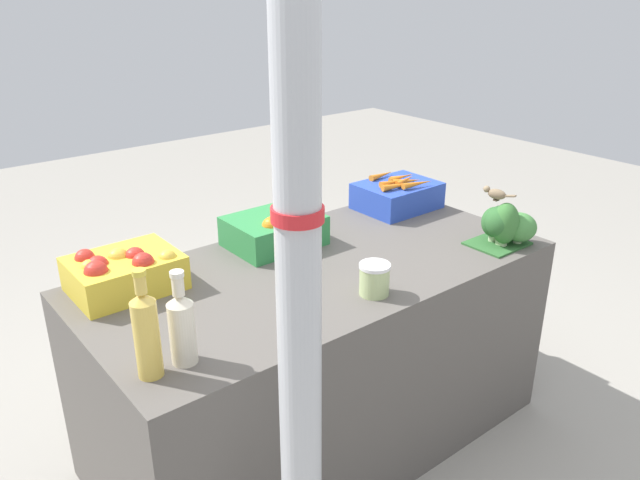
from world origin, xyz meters
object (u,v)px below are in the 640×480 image
object	(u,v)px
carrot_crate	(397,195)
juice_bottle_cloudy	(182,326)
pickle_jar	(375,279)
sparrow_bird	(496,194)
orange_crate	(276,228)
support_pole	(298,267)
juice_bottle_golden	(146,332)
apple_crate	(123,271)
broccoli_pile	(506,225)

from	to	relation	value
carrot_crate	juice_bottle_cloudy	world-z (taller)	juice_bottle_cloudy
carrot_crate	pickle_jar	bearing A→B (deg)	-140.28
sparrow_bird	carrot_crate	bearing A→B (deg)	-13.47
orange_crate	juice_bottle_cloudy	size ratio (longest dim) A/B	1.27
orange_crate	carrot_crate	distance (m)	0.67
support_pole	juice_bottle_golden	xyz separation A→B (m)	(-0.18, 0.41, -0.28)
carrot_crate	pickle_jar	world-z (taller)	carrot_crate
support_pole	apple_crate	world-z (taller)	support_pole
apple_crate	juice_bottle_golden	world-z (taller)	juice_bottle_golden
orange_crate	pickle_jar	distance (m)	0.54
juice_bottle_cloudy	sparrow_bird	xyz separation A→B (m)	(1.32, -0.01, 0.10)
carrot_crate	apple_crate	bearing A→B (deg)	-179.90
carrot_crate	juice_bottle_golden	distance (m)	1.52
apple_crate	juice_bottle_golden	xyz separation A→B (m)	(-0.14, -0.51, 0.06)
pickle_jar	juice_bottle_cloudy	bearing A→B (deg)	177.07
apple_crate	sparrow_bird	xyz separation A→B (m)	(1.28, -0.52, 0.14)
apple_crate	sparrow_bird	bearing A→B (deg)	-22.21
apple_crate	carrot_crate	distance (m)	1.29
apple_crate	support_pole	bearing A→B (deg)	-87.38
carrot_crate	broccoli_pile	bearing A→B (deg)	-87.90
juice_bottle_cloudy	orange_crate	bearing A→B (deg)	37.65
apple_crate	orange_crate	distance (m)	0.62
support_pole	juice_bottle_cloudy	world-z (taller)	support_pole
carrot_crate	broccoli_pile	distance (m)	0.57
juice_bottle_golden	pickle_jar	xyz separation A→B (m)	(0.77, -0.03, -0.07)
broccoli_pile	juice_bottle_golden	bearing A→B (deg)	177.86
apple_crate	juice_bottle_cloudy	size ratio (longest dim) A/B	1.27
orange_crate	carrot_crate	bearing A→B (deg)	0.12
juice_bottle_cloudy	broccoli_pile	bearing A→B (deg)	-2.29
carrot_crate	broccoli_pile	size ratio (longest dim) A/B	1.46
juice_bottle_golden	juice_bottle_cloudy	bearing A→B (deg)	0.00
carrot_crate	sparrow_bird	size ratio (longest dim) A/B	2.56
apple_crate	pickle_jar	distance (m)	0.83
apple_crate	carrot_crate	world-z (taller)	same
juice_bottle_golden	juice_bottle_cloudy	size ratio (longest dim) A/B	1.13
juice_bottle_golden	broccoli_pile	bearing A→B (deg)	-2.14
apple_crate	orange_crate	world-z (taller)	orange_crate
broccoli_pile	juice_bottle_cloudy	bearing A→B (deg)	177.71
support_pole	broccoli_pile	world-z (taller)	support_pole
support_pole	orange_crate	size ratio (longest dim) A/B	6.86
juice_bottle_cloudy	pickle_jar	distance (m)	0.68
juice_bottle_golden	sparrow_bird	xyz separation A→B (m)	(1.42, -0.01, 0.08)
juice_bottle_cloudy	carrot_crate	bearing A→B (deg)	21.02
juice_bottle_golden	sparrow_bird	world-z (taller)	juice_bottle_golden
support_pole	pickle_jar	world-z (taller)	support_pole
pickle_jar	sparrow_bird	xyz separation A→B (m)	(0.65, 0.02, 0.15)
apple_crate	broccoli_pile	world-z (taller)	broccoli_pile
orange_crate	sparrow_bird	world-z (taller)	sparrow_bird
carrot_crate	juice_bottle_golden	world-z (taller)	juice_bottle_golden
sparrow_bird	juice_bottle_cloudy	bearing A→B (deg)	76.98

